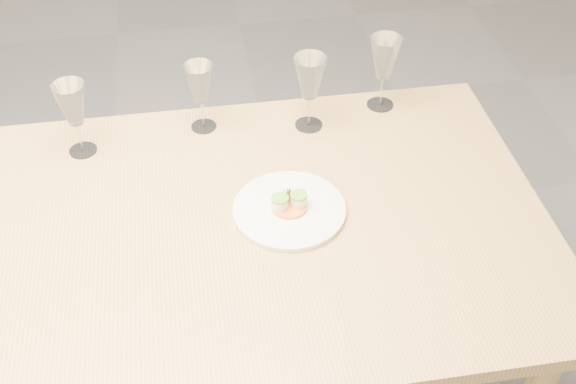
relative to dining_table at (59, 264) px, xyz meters
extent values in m
cube|color=tan|center=(0.00, 0.00, 0.05)|extent=(2.40, 1.00, 0.04)
cylinder|color=tan|center=(1.10, 0.40, -0.33)|extent=(0.07, 0.07, 0.71)
cylinder|color=white|center=(0.57, 0.02, 0.07)|extent=(0.28, 0.28, 0.01)
cylinder|color=white|center=(0.57, 0.02, 0.08)|extent=(0.28, 0.28, 0.01)
cylinder|color=orange|center=(0.57, 0.02, 0.09)|extent=(0.09, 0.09, 0.01)
cylinder|color=beige|center=(0.54, 0.02, 0.10)|extent=(0.04, 0.04, 0.03)
cylinder|color=beige|center=(0.59, 0.02, 0.10)|extent=(0.04, 0.04, 0.03)
cylinder|color=#7EBD34|center=(0.54, 0.02, 0.12)|extent=(0.04, 0.04, 0.01)
cylinder|color=#7EBD34|center=(0.59, 0.02, 0.12)|extent=(0.04, 0.04, 0.01)
cylinder|color=tan|center=(0.62, -0.02, 0.08)|extent=(0.04, 0.04, 0.00)
cylinder|color=white|center=(0.05, 0.35, 0.07)|extent=(0.08, 0.08, 0.00)
cylinder|color=white|center=(0.05, 0.35, 0.12)|extent=(0.01, 0.01, 0.09)
cone|color=white|center=(0.05, 0.35, 0.22)|extent=(0.09, 0.09, 0.12)
cylinder|color=white|center=(0.39, 0.41, 0.07)|extent=(0.07, 0.07, 0.00)
cylinder|color=white|center=(0.39, 0.41, 0.11)|extent=(0.01, 0.01, 0.09)
cone|color=white|center=(0.39, 0.41, 0.21)|extent=(0.08, 0.08, 0.11)
cylinder|color=white|center=(0.68, 0.37, 0.07)|extent=(0.08, 0.08, 0.00)
cylinder|color=white|center=(0.68, 0.37, 0.12)|extent=(0.01, 0.01, 0.09)
cone|color=white|center=(0.68, 0.37, 0.23)|extent=(0.09, 0.09, 0.12)
cylinder|color=white|center=(0.91, 0.43, 0.07)|extent=(0.08, 0.08, 0.00)
cylinder|color=white|center=(0.91, 0.43, 0.12)|extent=(0.01, 0.01, 0.10)
cone|color=white|center=(0.91, 0.43, 0.23)|extent=(0.09, 0.09, 0.12)
camera|label=1|loc=(0.36, -1.25, 1.30)|focal=45.00mm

